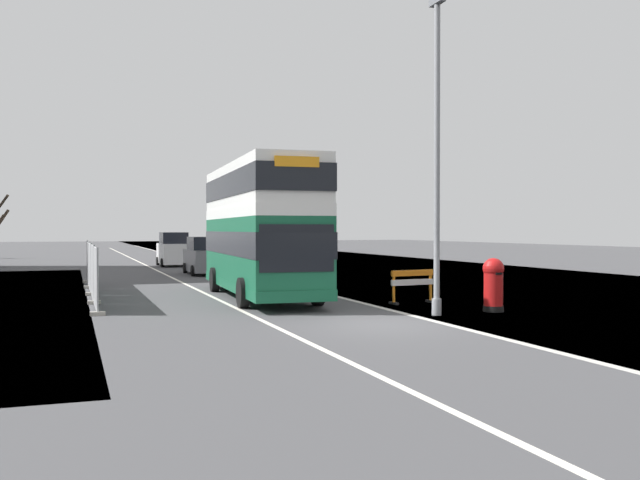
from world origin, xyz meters
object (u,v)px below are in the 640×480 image
(red_pillar_postbox, at_px, (493,282))
(car_oncoming_near, at_px, (204,257))
(roadworks_barrier, at_px, (412,282))
(car_receding_mid, at_px, (174,250))
(lamppost_foreground, at_px, (437,165))
(double_decker_bus, at_px, (260,227))

(red_pillar_postbox, distance_m, car_oncoming_near, 21.75)
(roadworks_barrier, height_order, car_receding_mid, car_receding_mid)
(red_pillar_postbox, bearing_deg, lamppost_foreground, -173.15)
(car_oncoming_near, bearing_deg, double_decker_bus, -91.84)
(double_decker_bus, xyz_separation_m, roadworks_barrier, (4.44, -3.84, -1.92))
(roadworks_barrier, bearing_deg, red_pillar_postbox, -66.59)
(red_pillar_postbox, distance_m, roadworks_barrier, 3.26)
(double_decker_bus, relative_size, roadworks_barrier, 6.45)
(car_oncoming_near, bearing_deg, car_receding_mid, 92.24)
(double_decker_bus, relative_size, car_oncoming_near, 2.44)
(roadworks_barrier, bearing_deg, car_receding_mid, 98.90)
(double_decker_bus, distance_m, lamppost_foreground, 8.15)
(car_oncoming_near, bearing_deg, roadworks_barrier, -77.60)
(lamppost_foreground, bearing_deg, car_oncoming_near, 98.33)
(double_decker_bus, bearing_deg, lamppost_foreground, -63.12)
(double_decker_bus, height_order, red_pillar_postbox, double_decker_bus)
(car_receding_mid, bearing_deg, car_oncoming_near, -87.76)
(lamppost_foreground, xyz_separation_m, roadworks_barrier, (0.86, 3.24, -3.75))
(red_pillar_postbox, height_order, car_oncoming_near, car_oncoming_near)
(roadworks_barrier, distance_m, car_receding_mid, 28.24)
(lamppost_foreground, bearing_deg, red_pillar_postbox, 6.85)
(red_pillar_postbox, distance_m, car_receding_mid, 31.39)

